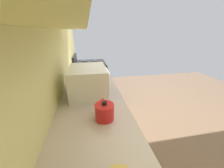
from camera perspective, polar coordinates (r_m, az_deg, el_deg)
ground_plane at (r=2.31m, az=30.28°, el=-21.58°), size 5.92×5.92×0.00m
wall_back at (r=1.23m, az=-28.10°, el=11.86°), size 3.82×0.12×2.65m
counter_run at (r=1.35m, az=-7.44°, el=-29.54°), size 3.02×0.63×0.88m
oven_range at (r=2.85m, az=-9.35°, el=0.84°), size 0.63×0.66×1.06m
microwave at (r=1.32m, az=-10.62°, el=1.30°), size 0.45×0.37×0.29m
kettle at (r=0.97m, az=-3.39°, el=-12.30°), size 0.20×0.14×0.15m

